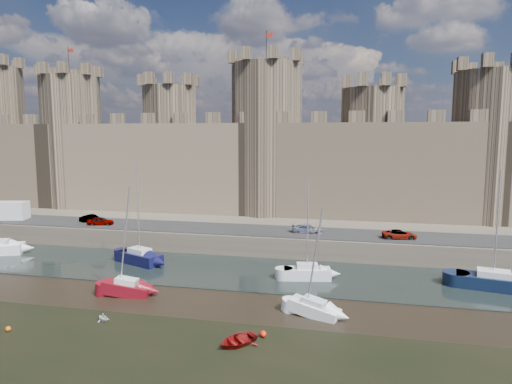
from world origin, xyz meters
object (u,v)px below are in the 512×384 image
at_px(car_2, 307,229).
at_px(car_3, 400,235).
at_px(car_0, 101,221).
at_px(sailboat_3, 493,281).
at_px(car_1, 92,219).
at_px(van, 6,211).
at_px(sailboat_2, 307,272).
at_px(sailboat_4, 127,287).
at_px(sailboat_1, 140,257).
at_px(sailboat_5, 314,308).

xyz_separation_m(car_2, car_3, (11.00, -0.81, 0.01)).
distance_m(car_0, sailboat_3, 47.86).
distance_m(car_1, van, 13.61).
bearing_deg(car_2, sailboat_2, -175.04).
height_order(van, sailboat_4, sailboat_4).
bearing_deg(car_1, van, 99.13).
bearing_deg(car_3, car_2, 77.30).
bearing_deg(car_0, sailboat_1, -144.04).
bearing_deg(car_0, sailboat_5, -135.89).
xyz_separation_m(car_2, sailboat_5, (2.68, -19.91, -2.38)).
bearing_deg(car_1, car_2, -83.30).
height_order(car_0, sailboat_3, sailboat_3).
bearing_deg(van, car_1, -11.30).
relative_size(car_1, sailboat_3, 0.30).
bearing_deg(sailboat_5, car_1, 166.48).
bearing_deg(sailboat_1, sailboat_3, 21.72).
xyz_separation_m(van, sailboat_4, (29.07, -18.60, -3.06)).
xyz_separation_m(car_0, sailboat_3, (47.00, -8.79, -2.22)).
distance_m(car_2, sailboat_1, 20.57).
height_order(car_1, sailboat_5, sailboat_5).
height_order(car_2, sailboat_2, sailboat_2).
distance_m(car_0, van, 15.75).
xyz_separation_m(car_3, van, (-54.77, 0.53, 0.76)).
relative_size(sailboat_3, sailboat_4, 1.12).
height_order(car_2, car_3, car_3).
xyz_separation_m(car_2, sailboat_1, (-18.29, -9.16, -2.18)).
height_order(car_3, sailboat_5, sailboat_5).
distance_m(sailboat_2, sailboat_5, 9.36).
xyz_separation_m(car_0, sailboat_4, (13.36, -17.81, -2.33)).
relative_size(car_2, car_3, 0.95).
bearing_deg(car_2, car_0, 91.08).
distance_m(van, sailboat_3, 63.50).
distance_m(sailboat_2, sailboat_4, 17.83).
xyz_separation_m(car_0, car_1, (-2.13, 1.27, -0.01)).
bearing_deg(sailboat_2, sailboat_5, -91.16).
xyz_separation_m(sailboat_1, sailboat_4, (3.59, -9.71, -0.12)).
height_order(car_1, car_3, car_1).
xyz_separation_m(sailboat_3, sailboat_4, (-33.63, -9.02, -0.11)).
xyz_separation_m(car_0, sailboat_2, (29.19, -9.61, -2.27)).
bearing_deg(car_1, car_3, -84.32).
xyz_separation_m(car_2, van, (-43.77, -0.28, 0.77)).
relative_size(car_3, sailboat_5, 0.44).
distance_m(car_1, sailboat_4, 24.69).
relative_size(van, sailboat_5, 0.66).
bearing_deg(car_3, car_0, 81.88).
relative_size(car_0, van, 0.57).
bearing_deg(sailboat_4, car_1, 123.56).
bearing_deg(sailboat_2, sailboat_3, -8.08).
bearing_deg(car_2, van, 89.27).
distance_m(car_1, sailboat_2, 33.23).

